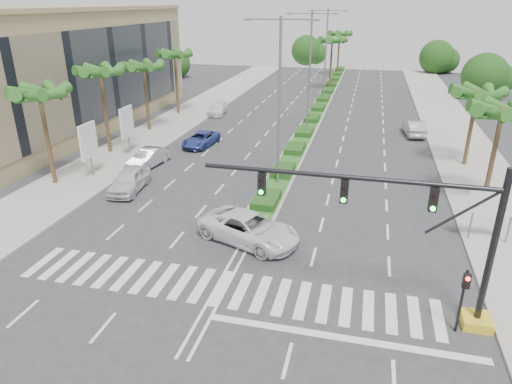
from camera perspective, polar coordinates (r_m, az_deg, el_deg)
ground at (r=22.75m, az=-4.38°, el=-11.88°), size 160.00×160.00×0.00m
footpath_right at (r=40.85m, az=25.93°, el=2.09°), size 6.00×120.00×0.15m
footpath_left at (r=45.18m, az=-15.03°, el=5.48°), size 6.00×120.00×0.15m
median at (r=64.29m, az=8.28°, el=11.05°), size 2.20×75.00×0.20m
median_grass at (r=64.27m, az=8.29°, el=11.16°), size 1.80×75.00×0.04m
building at (r=54.68m, az=-22.95°, el=13.79°), size 12.00×36.00×12.00m
signal_gantry at (r=20.31m, az=21.21°, el=-6.66°), size 12.60×1.20×7.20m
pedestrian_signal at (r=20.69m, az=24.54°, el=-11.25°), size 0.28×0.36×3.00m
direction_sign at (r=28.71m, az=27.66°, el=-1.34°), size 2.70×0.11×3.40m
billboard_near at (r=37.51m, az=-20.23°, el=5.98°), size 0.18×2.10×4.35m
billboard_far at (r=42.42m, az=-15.85°, el=8.35°), size 0.18×2.10×4.35m
palm_left_near at (r=36.30m, az=-25.44°, el=10.76°), size 4.57×4.68×7.55m
palm_left_mid at (r=42.67m, az=-18.87°, el=13.75°), size 4.57×4.68×7.95m
palm_left_far at (r=49.63m, az=-13.84°, el=14.72°), size 4.57×4.68×7.35m
palm_left_end at (r=56.76m, az=-10.12°, el=16.35°), size 4.57×4.68×7.75m
palm_right_near at (r=33.47m, az=28.38°, el=8.51°), size 4.57×4.68×7.05m
palm_right_far at (r=41.18m, az=25.87°, el=10.77°), size 4.57×4.68×6.75m
palm_median_a at (r=73.19m, az=9.50°, el=17.99°), size 4.57×4.68×8.05m
palm_median_b at (r=88.10m, az=10.41°, el=18.70°), size 4.57×4.68×8.05m
streetlight_near at (r=32.86m, az=2.96°, el=12.04°), size 5.10×0.25×12.00m
streetlight_mid at (r=48.48m, az=6.75°, el=15.40°), size 5.10×0.25×12.00m
streetlight_far at (r=64.29m, az=8.73°, el=17.08°), size 5.10×0.25×12.00m
car_parked_a at (r=34.58m, az=-15.57°, el=1.44°), size 2.47×5.00×1.64m
car_parked_b at (r=39.38m, az=-13.31°, el=4.16°), size 2.18×4.72×1.50m
car_parked_c at (r=44.29m, az=-6.91°, el=6.56°), size 2.77×5.04×1.34m
car_parked_d at (r=57.16m, az=-4.81°, el=10.35°), size 2.38×4.88×1.37m
car_crossing at (r=26.28m, az=-0.86°, el=-4.56°), size 6.69×4.85×1.69m
car_right at (r=50.31m, az=19.14°, el=7.59°), size 2.28×5.02×1.60m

